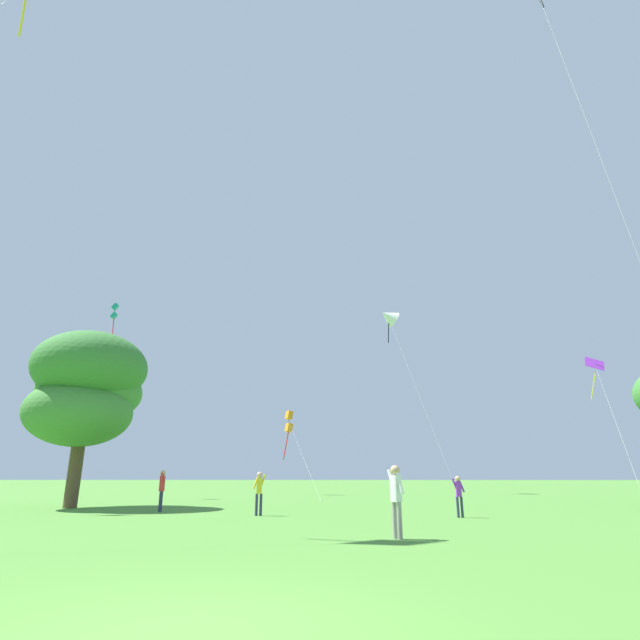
{
  "coord_description": "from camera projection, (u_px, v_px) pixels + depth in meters",
  "views": [
    {
      "loc": [
        1.67,
        -5.78,
        1.53
      ],
      "look_at": [
        0.15,
        23.98,
        10.79
      ],
      "focal_mm": 28.2,
      "sensor_mm": 36.0,
      "label": 1
    }
  ],
  "objects": [
    {
      "name": "person_foreground_watcher",
      "position": [
        259.0,
        489.0,
        20.41
      ],
      "size": [
        0.55,
        0.23,
        1.69
      ],
      "color": "#2D3351",
      "rests_on": "ground_plane"
    },
    {
      "name": "person_far_back",
      "position": [
        459.0,
        492.0,
        19.47
      ],
      "size": [
        0.49,
        0.21,
        1.53
      ],
      "color": "#2D3351",
      "rests_on": "ground_plane"
    },
    {
      "name": "kite_orange_box",
      "position": [
        289.0,
        423.0,
        44.4
      ],
      "size": [
        3.86,
        11.7,
        7.07
      ],
      "color": "orange",
      "rests_on": "ground_plane"
    },
    {
      "name": "kite_teal_box",
      "position": [
        114.0,
        313.0,
        40.18
      ],
      "size": [
        2.26,
        7.57,
        14.83
      ],
      "color": "teal",
      "rests_on": "ground_plane"
    },
    {
      "name": "kite_purple_streamer",
      "position": [
        595.0,
        372.0,
        33.15
      ],
      "size": [
        3.9,
        9.43,
        9.29
      ],
      "color": "purple",
      "rests_on": "ground_plane"
    },
    {
      "name": "person_near_tree",
      "position": [
        162.0,
        487.0,
        22.59
      ],
      "size": [
        0.24,
        0.57,
        1.77
      ],
      "color": "#2D3351",
      "rests_on": "ground_plane"
    },
    {
      "name": "kite_white_distant",
      "position": [
        388.0,
        316.0,
        51.39
      ],
      "size": [
        5.08,
        11.03,
        18.27
      ],
      "color": "white",
      "rests_on": "ground_plane"
    },
    {
      "name": "person_in_red_shirt",
      "position": [
        396.0,
        494.0,
        12.96
      ],
      "size": [
        0.43,
        0.51,
        1.8
      ],
      "color": "gray",
      "rests_on": "ground_plane"
    },
    {
      "name": "ground_plane",
      "position": [
        186.0,
        632.0,
        5.14
      ],
      "size": [
        400.0,
        400.0,
        0.0
      ],
      "primitive_type": "plane",
      "color": "#4C8433"
    },
    {
      "name": "tree_right_cluster",
      "position": [
        87.0,
        389.0,
        26.58
      ],
      "size": [
        5.84,
        6.37,
        8.94
      ],
      "color": "brown",
      "rests_on": "ground_plane"
    }
  ]
}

